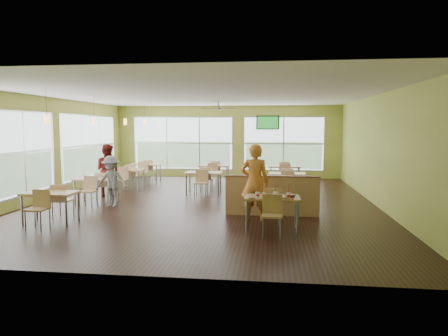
% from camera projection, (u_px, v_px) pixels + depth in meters
% --- Properties ---
extents(room, '(12.00, 12.04, 3.20)m').
position_uv_depth(room, '(205.00, 150.00, 11.89)').
color(room, black).
rests_on(room, ground).
extents(window_bays, '(9.24, 10.24, 2.38)m').
position_uv_depth(window_bays, '(150.00, 148.00, 15.26)').
color(window_bays, white).
rests_on(window_bays, room).
extents(main_table, '(1.22, 1.52, 0.87)m').
position_uv_depth(main_table, '(272.00, 202.00, 8.80)').
color(main_table, tan).
rests_on(main_table, floor).
extents(half_wall_divider, '(2.40, 0.14, 1.04)m').
position_uv_depth(half_wall_divider, '(272.00, 195.00, 10.24)').
color(half_wall_divider, tan).
rests_on(half_wall_divider, floor).
extents(dining_tables, '(6.92, 8.72, 0.87)m').
position_uv_depth(dining_tables, '(183.00, 174.00, 13.81)').
color(dining_tables, tan).
rests_on(dining_tables, floor).
extents(pendant_lights, '(0.11, 7.31, 0.86)m').
position_uv_depth(pendant_lights, '(110.00, 121.00, 12.85)').
color(pendant_lights, '#2D2119').
rests_on(pendant_lights, ceiling).
extents(ceiling_fan, '(1.25, 1.25, 0.29)m').
position_uv_depth(ceiling_fan, '(218.00, 108.00, 14.72)').
color(ceiling_fan, '#2D2119').
rests_on(ceiling_fan, ceiling).
extents(tv_backwall, '(1.00, 0.07, 0.60)m').
position_uv_depth(tv_backwall, '(268.00, 123.00, 17.42)').
color(tv_backwall, black).
rests_on(tv_backwall, wall_back).
extents(man_plaid, '(0.71, 0.49, 1.88)m').
position_uv_depth(man_plaid, '(255.00, 182.00, 9.68)').
color(man_plaid, '#DE4918').
rests_on(man_plaid, floor).
extents(patron_maroon, '(0.98, 0.86, 1.71)m').
position_uv_depth(patron_maroon, '(108.00, 170.00, 13.08)').
color(patron_maroon, maroon).
rests_on(patron_maroon, floor).
extents(patron_grey, '(0.98, 0.60, 1.46)m').
position_uv_depth(patron_grey, '(111.00, 181.00, 11.39)').
color(patron_grey, slate).
rests_on(patron_grey, floor).
extents(cup_blue, '(0.09, 0.09, 0.33)m').
position_uv_depth(cup_blue, '(257.00, 195.00, 8.64)').
color(cup_blue, white).
rests_on(cup_blue, main_table).
extents(cup_yellow, '(0.08, 0.08, 0.29)m').
position_uv_depth(cup_yellow, '(263.00, 195.00, 8.61)').
color(cup_yellow, white).
rests_on(cup_yellow, main_table).
extents(cup_red_near, '(0.10, 0.10, 0.34)m').
position_uv_depth(cup_red_near, '(276.00, 195.00, 8.63)').
color(cup_red_near, white).
rests_on(cup_red_near, main_table).
extents(cup_red_far, '(0.09, 0.09, 0.33)m').
position_uv_depth(cup_red_far, '(289.00, 195.00, 8.55)').
color(cup_red_far, white).
rests_on(cup_red_far, main_table).
extents(food_basket, '(0.25, 0.25, 0.06)m').
position_uv_depth(food_basket, '(290.00, 195.00, 8.75)').
color(food_basket, black).
rests_on(food_basket, main_table).
extents(ketchup_cup, '(0.07, 0.07, 0.03)m').
position_uv_depth(ketchup_cup, '(292.00, 199.00, 8.44)').
color(ketchup_cup, '#B30D03').
rests_on(ketchup_cup, main_table).
extents(wrapper_left, '(0.16, 0.14, 0.04)m').
position_uv_depth(wrapper_left, '(252.00, 198.00, 8.54)').
color(wrapper_left, '#A88251').
rests_on(wrapper_left, main_table).
extents(wrapper_mid, '(0.19, 0.17, 0.04)m').
position_uv_depth(wrapper_mid, '(270.00, 195.00, 8.86)').
color(wrapper_mid, '#A88251').
rests_on(wrapper_mid, main_table).
extents(wrapper_right, '(0.19, 0.19, 0.04)m').
position_uv_depth(wrapper_right, '(285.00, 198.00, 8.53)').
color(wrapper_right, '#A88251').
rests_on(wrapper_right, main_table).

